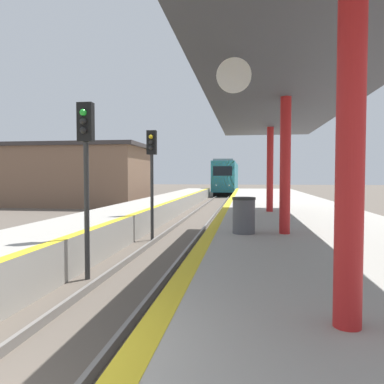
{
  "coord_description": "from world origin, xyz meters",
  "views": [
    {
      "loc": [
        2.54,
        -2.41,
        2.45
      ],
      "look_at": [
        -0.04,
        15.61,
        1.65
      ],
      "focal_mm": 35.0,
      "sensor_mm": 36.0,
      "label": 1
    }
  ],
  "objects_px": {
    "signal_mid": "(152,163)",
    "trash_bin": "(244,215)",
    "train": "(227,177)",
    "signal_near": "(86,156)"
  },
  "relations": [
    {
      "from": "signal_mid",
      "to": "trash_bin",
      "type": "distance_m",
      "value": 5.67
    },
    {
      "from": "train",
      "to": "signal_near",
      "type": "distance_m",
      "value": 42.95
    },
    {
      "from": "train",
      "to": "signal_mid",
      "type": "bearing_deg",
      "value": -91.47
    },
    {
      "from": "signal_near",
      "to": "trash_bin",
      "type": "relative_size",
      "value": 4.53
    },
    {
      "from": "signal_near",
      "to": "trash_bin",
      "type": "xyz_separation_m",
      "value": [
        3.65,
        1.2,
        -1.46
      ]
    },
    {
      "from": "train",
      "to": "trash_bin",
      "type": "xyz_separation_m",
      "value": [
        2.5,
        -41.73,
        -0.77
      ]
    },
    {
      "from": "train",
      "to": "trash_bin",
      "type": "bearing_deg",
      "value": -86.57
    },
    {
      "from": "signal_near",
      "to": "signal_mid",
      "type": "xyz_separation_m",
      "value": [
        0.19,
        5.44,
        0.0
      ]
    },
    {
      "from": "signal_near",
      "to": "signal_mid",
      "type": "distance_m",
      "value": 5.45
    },
    {
      "from": "train",
      "to": "signal_near",
      "type": "height_order",
      "value": "train"
    }
  ]
}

